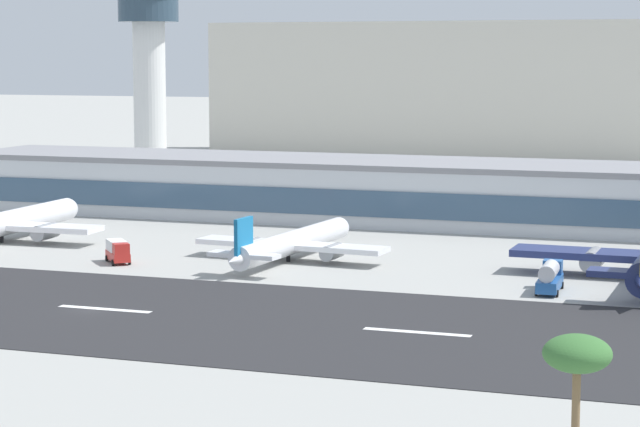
% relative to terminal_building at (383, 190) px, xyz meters
% --- Properties ---
extents(ground_plane, '(1400.00, 1400.00, 0.00)m').
position_rel_terminal_building_xyz_m(ground_plane, '(-9.75, -89.45, -5.55)').
color(ground_plane, '#9E9E99').
extents(runway_strip, '(800.00, 42.92, 0.08)m').
position_rel_terminal_building_xyz_m(runway_strip, '(-9.75, -88.49, -5.51)').
color(runway_strip, '#262628').
rests_on(runway_strip, ground_plane).
extents(runway_centreline_dash_4, '(12.00, 1.20, 0.01)m').
position_rel_terminal_building_xyz_m(runway_centreline_dash_4, '(-8.17, -88.49, -5.46)').
color(runway_centreline_dash_4, white).
rests_on(runway_centreline_dash_4, runway_strip).
extents(runway_centreline_dash_5, '(12.00, 1.20, 0.01)m').
position_rel_terminal_building_xyz_m(runway_centreline_dash_5, '(29.94, -88.49, -5.46)').
color(runway_centreline_dash_5, white).
rests_on(runway_centreline_dash_5, runway_strip).
extents(terminal_building, '(163.31, 25.44, 11.09)m').
position_rel_terminal_building_xyz_m(terminal_building, '(0.00, 0.00, 0.00)').
color(terminal_building, silver).
rests_on(terminal_building, ground_plane).
extents(control_tower, '(14.62, 14.62, 44.14)m').
position_rel_terminal_building_xyz_m(control_tower, '(-66.31, 38.69, 21.84)').
color(control_tower, silver).
rests_on(control_tower, ground_plane).
extents(distant_hotel_block, '(146.93, 33.57, 39.42)m').
position_rel_terminal_building_xyz_m(distant_hotel_block, '(-19.33, 146.69, 14.16)').
color(distant_hotel_block, beige).
rests_on(distant_hotel_block, ground_plane).
extents(airliner_red_tail_gate_0, '(32.91, 44.08, 9.20)m').
position_rel_terminal_building_xyz_m(airliner_red_tail_gate_0, '(-50.12, -45.94, -2.61)').
color(airliner_red_tail_gate_0, white).
rests_on(airliner_red_tail_gate_0, ground_plane).
extents(airliner_blue_tail_gate_1, '(29.61, 38.76, 8.09)m').
position_rel_terminal_building_xyz_m(airliner_blue_tail_gate_1, '(-0.05, -48.27, -2.97)').
color(airliner_blue_tail_gate_1, silver).
rests_on(airliner_blue_tail_gate_1, ground_plane).
extents(service_box_truck_0, '(5.74, 6.11, 3.25)m').
position_rel_terminal_building_xyz_m(service_box_truck_0, '(-22.89, -57.86, -3.76)').
color(service_box_truck_0, '#B2231E').
rests_on(service_box_truck_0, ground_plane).
extents(service_fuel_truck_1, '(3.17, 8.60, 3.95)m').
position_rel_terminal_building_xyz_m(service_fuel_truck_1, '(39.74, -60.02, -3.52)').
color(service_fuel_truck_1, '#23569E').
rests_on(service_fuel_truck_1, ground_plane).
extents(palm_tree_1, '(4.47, 4.47, 12.16)m').
position_rel_terminal_building_xyz_m(palm_tree_1, '(53.73, -138.57, 5.04)').
color(palm_tree_1, brown).
rests_on(palm_tree_1, ground_plane).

